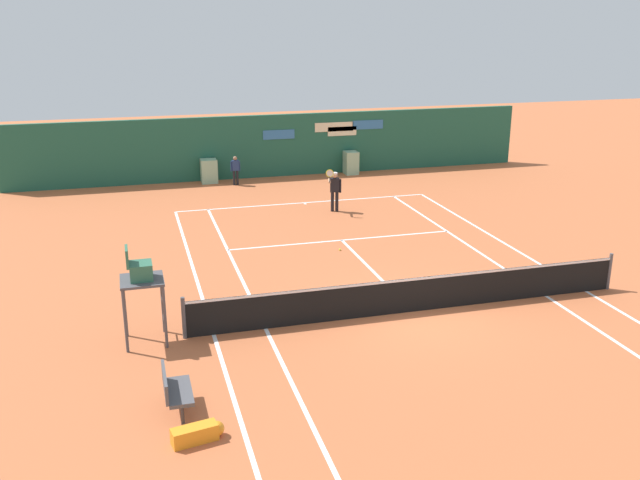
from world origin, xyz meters
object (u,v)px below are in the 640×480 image
at_px(player_bench, 174,388).
at_px(equipment_bag, 200,433).
at_px(umpire_chair, 141,279).
at_px(ball_kid_centre_post, 235,169).
at_px(tennis_ball_mid_court, 340,250).
at_px(player_on_baseline, 335,188).

bearing_deg(player_bench, equipment_bag, 16.95).
relative_size(umpire_chair, ball_kid_centre_post, 1.80).
bearing_deg(umpire_chair, equipment_bag, 9.86).
height_order(player_bench, tennis_ball_mid_court, player_bench).
bearing_deg(equipment_bag, umpire_chair, 99.86).
distance_m(umpire_chair, ball_kid_centre_post, 16.30).
bearing_deg(ball_kid_centre_post, umpire_chair, 72.06).
distance_m(player_on_baseline, tennis_ball_mid_court, 4.97).
bearing_deg(equipment_bag, tennis_ball_mid_court, 59.64).
xyz_separation_m(umpire_chair, equipment_bag, (0.78, -4.51, -1.47)).
distance_m(equipment_bag, tennis_ball_mid_court, 11.36).
height_order(equipment_bag, player_on_baseline, player_on_baseline).
bearing_deg(tennis_ball_mid_court, player_on_baseline, 75.42).
distance_m(player_on_baseline, ball_kid_centre_post, 6.37).
relative_size(umpire_chair, equipment_bag, 2.40).
relative_size(umpire_chair, tennis_ball_mid_court, 35.55).
relative_size(equipment_bag, player_on_baseline, 0.55).
xyz_separation_m(equipment_bag, tennis_ball_mid_court, (5.74, 9.80, -0.13)).
relative_size(ball_kid_centre_post, tennis_ball_mid_court, 19.74).
bearing_deg(ball_kid_centre_post, player_on_baseline, 117.61).
distance_m(umpire_chair, player_on_baseline, 12.68).
distance_m(player_bench, tennis_ball_mid_court, 10.58).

